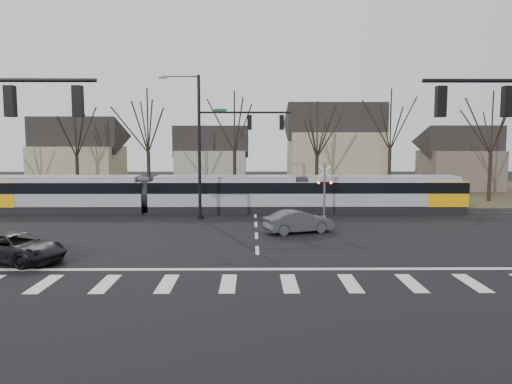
{
  "coord_description": "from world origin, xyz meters",
  "views": [
    {
      "loc": [
        -0.28,
        -23.09,
        5.54
      ],
      "look_at": [
        0.0,
        9.0,
        2.3
      ],
      "focal_mm": 35.0,
      "sensor_mm": 36.0,
      "label": 1
    }
  ],
  "objects_px": {
    "tram": "(224,192)",
    "suv": "(16,247)",
    "sedan": "(299,222)",
    "rail_crossing_signal": "(324,192)"
  },
  "relations": [
    {
      "from": "tram",
      "to": "sedan",
      "type": "relative_size",
      "value": 8.5
    },
    {
      "from": "tram",
      "to": "sedan",
      "type": "bearing_deg",
      "value": -60.68
    },
    {
      "from": "sedan",
      "to": "suv",
      "type": "distance_m",
      "value": 15.57
    },
    {
      "from": "suv",
      "to": "rail_crossing_signal",
      "type": "bearing_deg",
      "value": -28.06
    },
    {
      "from": "suv",
      "to": "rail_crossing_signal",
      "type": "relative_size",
      "value": 1.33
    },
    {
      "from": "tram",
      "to": "suv",
      "type": "height_order",
      "value": "tram"
    },
    {
      "from": "tram",
      "to": "rail_crossing_signal",
      "type": "height_order",
      "value": "rail_crossing_signal"
    },
    {
      "from": "tram",
      "to": "sedan",
      "type": "distance_m",
      "value": 10.43
    },
    {
      "from": "tram",
      "to": "suv",
      "type": "bearing_deg",
      "value": -117.98
    },
    {
      "from": "tram",
      "to": "sedan",
      "type": "height_order",
      "value": "tram"
    }
  ]
}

